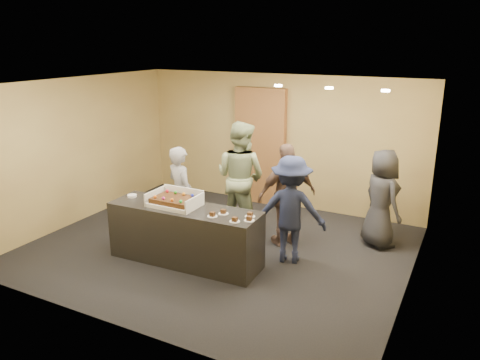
{
  "coord_description": "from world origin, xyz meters",
  "views": [
    {
      "loc": [
        3.61,
        -6.21,
        3.35
      ],
      "look_at": [
        0.4,
        0.0,
        1.24
      ],
      "focal_mm": 35.0,
      "sensor_mm": 36.0,
      "label": 1
    }
  ],
  "objects_px": {
    "sheet_cake": "(174,200)",
    "person_sage_man": "(240,177)",
    "serving_counter": "(185,235)",
    "plate_stack": "(132,196)",
    "cake_box": "(176,202)",
    "person_server_grey": "(181,194)",
    "person_navy_man": "(291,210)",
    "storage_cabinet": "(260,147)",
    "person_dark_suit": "(382,198)",
    "person_brown_extra": "(287,195)"
  },
  "relations": [
    {
      "from": "person_navy_man",
      "to": "person_brown_extra",
      "type": "bearing_deg",
      "value": -76.69
    },
    {
      "from": "sheet_cake",
      "to": "person_navy_man",
      "type": "xyz_separation_m",
      "value": [
        1.6,
        0.8,
        -0.15
      ]
    },
    {
      "from": "storage_cabinet",
      "to": "person_server_grey",
      "type": "height_order",
      "value": "storage_cabinet"
    },
    {
      "from": "person_sage_man",
      "to": "person_navy_man",
      "type": "xyz_separation_m",
      "value": [
        1.27,
        -0.76,
        -0.15
      ]
    },
    {
      "from": "serving_counter",
      "to": "person_dark_suit",
      "type": "xyz_separation_m",
      "value": [
        2.55,
        2.02,
        0.38
      ]
    },
    {
      "from": "plate_stack",
      "to": "person_navy_man",
      "type": "distance_m",
      "value": 2.57
    },
    {
      "from": "serving_counter",
      "to": "sheet_cake",
      "type": "height_order",
      "value": "sheet_cake"
    },
    {
      "from": "person_sage_man",
      "to": "person_navy_man",
      "type": "bearing_deg",
      "value": 155.99
    },
    {
      "from": "storage_cabinet",
      "to": "sheet_cake",
      "type": "height_order",
      "value": "storage_cabinet"
    },
    {
      "from": "serving_counter",
      "to": "plate_stack",
      "type": "xyz_separation_m",
      "value": [
        -1.03,
        0.03,
        0.47
      ]
    },
    {
      "from": "storage_cabinet",
      "to": "person_brown_extra",
      "type": "distance_m",
      "value": 2.2
    },
    {
      "from": "person_navy_man",
      "to": "person_server_grey",
      "type": "bearing_deg",
      "value": -11.65
    },
    {
      "from": "serving_counter",
      "to": "cake_box",
      "type": "distance_m",
      "value": 0.53
    },
    {
      "from": "serving_counter",
      "to": "person_dark_suit",
      "type": "height_order",
      "value": "person_dark_suit"
    },
    {
      "from": "plate_stack",
      "to": "person_brown_extra",
      "type": "height_order",
      "value": "person_brown_extra"
    },
    {
      "from": "storage_cabinet",
      "to": "person_dark_suit",
      "type": "xyz_separation_m",
      "value": [
        2.71,
        -1.06,
        -0.38
      ]
    },
    {
      "from": "person_server_grey",
      "to": "person_brown_extra",
      "type": "bearing_deg",
      "value": -135.03
    },
    {
      "from": "serving_counter",
      "to": "cake_box",
      "type": "relative_size",
      "value": 3.17
    },
    {
      "from": "plate_stack",
      "to": "person_sage_man",
      "type": "height_order",
      "value": "person_sage_man"
    },
    {
      "from": "person_navy_man",
      "to": "person_dark_suit",
      "type": "bearing_deg",
      "value": -146.59
    },
    {
      "from": "person_navy_man",
      "to": "person_dark_suit",
      "type": "relative_size",
      "value": 1.02
    },
    {
      "from": "cake_box",
      "to": "person_dark_suit",
      "type": "xyz_separation_m",
      "value": [
        2.72,
        1.99,
        -0.12
      ]
    },
    {
      "from": "person_sage_man",
      "to": "sheet_cake",
      "type": "bearing_deg",
      "value": 85.01
    },
    {
      "from": "serving_counter",
      "to": "sheet_cake",
      "type": "distance_m",
      "value": 0.57
    },
    {
      "from": "plate_stack",
      "to": "person_sage_man",
      "type": "distance_m",
      "value": 1.94
    },
    {
      "from": "cake_box",
      "to": "plate_stack",
      "type": "height_order",
      "value": "cake_box"
    },
    {
      "from": "cake_box",
      "to": "person_brown_extra",
      "type": "distance_m",
      "value": 1.86
    },
    {
      "from": "storage_cabinet",
      "to": "person_brown_extra",
      "type": "relative_size",
      "value": 1.39
    },
    {
      "from": "person_server_grey",
      "to": "person_brown_extra",
      "type": "relative_size",
      "value": 0.95
    },
    {
      "from": "storage_cabinet",
      "to": "person_server_grey",
      "type": "bearing_deg",
      "value": -99.26
    },
    {
      "from": "storage_cabinet",
      "to": "person_navy_man",
      "type": "height_order",
      "value": "storage_cabinet"
    },
    {
      "from": "serving_counter",
      "to": "person_sage_man",
      "type": "height_order",
      "value": "person_sage_man"
    },
    {
      "from": "serving_counter",
      "to": "storage_cabinet",
      "type": "relative_size",
      "value": 0.99
    },
    {
      "from": "person_server_grey",
      "to": "person_navy_man",
      "type": "relative_size",
      "value": 0.97
    },
    {
      "from": "cake_box",
      "to": "person_dark_suit",
      "type": "relative_size",
      "value": 0.46
    },
    {
      "from": "sheet_cake",
      "to": "person_brown_extra",
      "type": "bearing_deg",
      "value": 45.55
    },
    {
      "from": "cake_box",
      "to": "storage_cabinet",
      "type": "bearing_deg",
      "value": 89.86
    },
    {
      "from": "cake_box",
      "to": "sheet_cake",
      "type": "relative_size",
      "value": 1.17
    },
    {
      "from": "sheet_cake",
      "to": "person_sage_man",
      "type": "bearing_deg",
      "value": 77.98
    },
    {
      "from": "serving_counter",
      "to": "person_sage_man",
      "type": "distance_m",
      "value": 1.66
    },
    {
      "from": "storage_cabinet",
      "to": "plate_stack",
      "type": "height_order",
      "value": "storage_cabinet"
    },
    {
      "from": "cake_box",
      "to": "person_server_grey",
      "type": "height_order",
      "value": "person_server_grey"
    },
    {
      "from": "sheet_cake",
      "to": "storage_cabinet",
      "type": "bearing_deg",
      "value": 89.86
    },
    {
      "from": "storage_cabinet",
      "to": "person_sage_man",
      "type": "xyz_separation_m",
      "value": [
        0.32,
        -1.52,
        -0.21
      ]
    },
    {
      "from": "storage_cabinet",
      "to": "plate_stack",
      "type": "distance_m",
      "value": 3.19
    },
    {
      "from": "cake_box",
      "to": "person_sage_man",
      "type": "bearing_deg",
      "value": 77.78
    },
    {
      "from": "person_sage_man",
      "to": "person_brown_extra",
      "type": "height_order",
      "value": "person_sage_man"
    },
    {
      "from": "serving_counter",
      "to": "person_brown_extra",
      "type": "xyz_separation_m",
      "value": [
        1.14,
        1.34,
        0.42
      ]
    },
    {
      "from": "serving_counter",
      "to": "person_server_grey",
      "type": "bearing_deg",
      "value": 125.47
    },
    {
      "from": "person_sage_man",
      "to": "person_brown_extra",
      "type": "xyz_separation_m",
      "value": [
        0.98,
        -0.22,
        -0.13
      ]
    }
  ]
}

